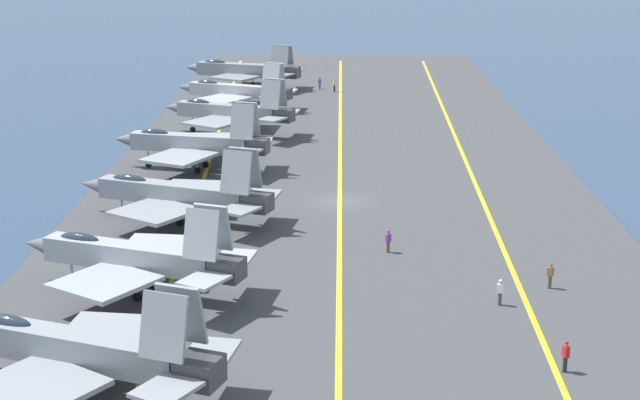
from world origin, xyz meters
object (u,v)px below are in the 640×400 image
(parked_jet_sixth, at_px, (231,112))
(crew_purple_vest, at_px, (388,240))
(crew_brown_vest, at_px, (550,274))
(crew_yellow_vest, at_px, (334,85))
(parked_jet_fourth, at_px, (177,194))
(crew_white_vest, at_px, (500,291))
(parked_jet_fifth, at_px, (194,143))
(parked_jet_seventh, at_px, (236,91))
(parked_jet_third, at_px, (135,257))
(parked_jet_eighth, at_px, (243,70))
(parked_jet_second, at_px, (77,349))
(crew_red_vest, at_px, (566,355))
(crew_blue_vest, at_px, (320,83))

(parked_jet_sixth, bearing_deg, crew_purple_vest, -158.41)
(crew_brown_vest, xyz_separation_m, crew_yellow_vest, (74.55, 14.43, 0.07))
(crew_brown_vest, xyz_separation_m, crew_purple_vest, (6.88, 10.12, -0.02))
(parked_jet_fourth, xyz_separation_m, crew_white_vest, (-17.11, -22.69, -1.31))
(parked_jet_sixth, bearing_deg, parked_jet_fifth, 173.58)
(parked_jet_fifth, bearing_deg, parked_jet_sixth, -6.42)
(parked_jet_fifth, bearing_deg, crew_purple_vest, -143.71)
(parked_jet_seventh, height_order, crew_brown_vest, parked_jet_seventh)
(parked_jet_fourth, xyz_separation_m, crew_brown_vest, (-14.17, -26.36, -1.29))
(parked_jet_third, distance_m, parked_jet_eighth, 79.40)
(crew_yellow_vest, bearing_deg, parked_jet_sixth, 158.45)
(parked_jet_second, distance_m, parked_jet_third, 13.81)
(parked_jet_sixth, xyz_separation_m, crew_purple_vest, (-39.26, -15.53, -1.72))
(crew_white_vest, bearing_deg, parked_jet_seventh, 19.56)
(crew_brown_vest, distance_m, crew_purple_vest, 12.24)
(parked_jet_second, distance_m, crew_red_vest, 25.11)
(parked_jet_sixth, distance_m, crew_purple_vest, 42.25)
(parked_jet_fourth, bearing_deg, parked_jet_eighth, 0.88)
(parked_jet_fifth, relative_size, parked_jet_eighth, 0.89)
(parked_jet_fourth, bearing_deg, crew_purple_vest, -114.15)
(crew_purple_vest, bearing_deg, parked_jet_sixth, 21.59)
(parked_jet_fourth, distance_m, crew_purple_vest, 17.85)
(parked_jet_third, height_order, parked_jet_sixth, parked_jet_sixth)
(parked_jet_third, xyz_separation_m, crew_yellow_vest, (76.09, -12.08, -1.47))
(crew_yellow_vest, bearing_deg, parked_jet_eighth, 75.61)
(parked_jet_seventh, distance_m, crew_blue_vest, 18.18)
(parked_jet_second, height_order, crew_blue_vest, parked_jet_second)
(parked_jet_third, bearing_deg, crew_red_vest, -113.26)
(parked_jet_third, xyz_separation_m, crew_blue_vest, (78.28, -10.01, -1.52))
(crew_blue_vest, bearing_deg, parked_jet_third, 172.71)
(parked_jet_seventh, distance_m, crew_purple_vest, 57.28)
(parked_jet_seventh, xyz_separation_m, crew_blue_vest, (15.03, -10.14, -1.35))
(parked_jet_fifth, bearing_deg, parked_jet_eighth, -0.10)
(crew_purple_vest, bearing_deg, parked_jet_fourth, 65.85)
(parked_jet_third, xyz_separation_m, parked_jet_sixth, (47.68, -0.86, 0.16))
(parked_jet_sixth, relative_size, crew_white_vest, 9.30)
(crew_blue_vest, bearing_deg, crew_red_vest, -170.54)
(parked_jet_seventh, xyz_separation_m, crew_red_vest, (-73.92, -24.96, -1.33))
(parked_jet_fifth, height_order, crew_red_vest, parked_jet_fifth)
(crew_brown_vest, bearing_deg, crew_purple_vest, 55.78)
(parked_jet_eighth, bearing_deg, crew_yellow_vest, -104.39)
(parked_jet_third, relative_size, parked_jet_sixth, 1.01)
(crew_blue_vest, xyz_separation_m, crew_white_vest, (-79.68, -12.83, -0.03))
(parked_jet_fifth, bearing_deg, crew_brown_vest, -137.99)
(parked_jet_second, bearing_deg, crew_blue_vest, -6.23)
(crew_purple_vest, bearing_deg, parked_jet_seventh, 16.78)
(parked_jet_second, xyz_separation_m, crew_blue_vest, (92.09, -10.05, -1.57))
(parked_jet_third, xyz_separation_m, crew_purple_vest, (8.42, -16.39, -1.55))
(crew_yellow_vest, bearing_deg, parked_jet_fourth, 168.82)
(parked_jet_seventh, height_order, parked_jet_eighth, parked_jet_eighth)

